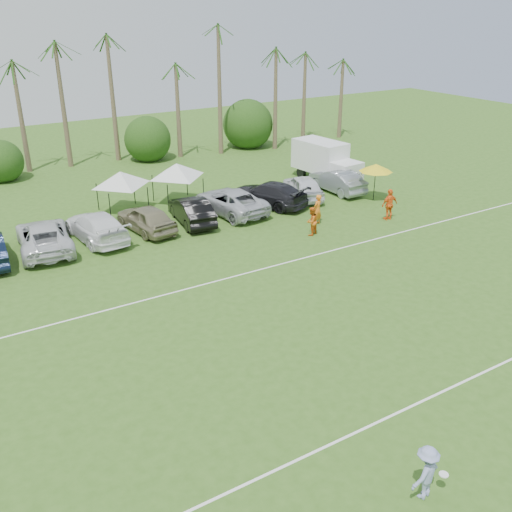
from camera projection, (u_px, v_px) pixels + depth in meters
ground at (437, 453)px, 17.46m from camera, size 120.00×120.00×0.00m
field_lines at (289, 335)px, 23.69m from camera, size 80.00×12.10×0.01m
palm_tree_4 at (16, 79)px, 42.09m from camera, size 2.40×2.40×8.90m
palm_tree_5 at (69, 64)px, 43.65m from camera, size 2.40×2.40×9.90m
palm_tree_6 at (118, 50)px, 45.22m from camera, size 2.40×2.40×10.90m
palm_tree_7 at (164, 37)px, 46.79m from camera, size 2.40×2.40×11.90m
palm_tree_8 at (219, 67)px, 50.23m from camera, size 2.40×2.40×8.90m
palm_tree_9 at (267, 54)px, 52.27m from camera, size 2.40×2.40×9.90m
palm_tree_10 at (311, 42)px, 54.32m from camera, size 2.40×2.40×10.90m
palm_tree_11 at (344, 32)px, 55.89m from camera, size 2.40×2.40×11.90m
bush_tree_2 at (145, 138)px, 49.97m from camera, size 4.00×4.00×4.00m
bush_tree_3 at (243, 126)px, 54.75m from camera, size 4.00×4.00×4.00m
sideline_player_a at (317, 209)px, 35.22m from camera, size 0.81×0.68×1.90m
sideline_player_b at (311, 221)px, 33.58m from camera, size 1.01×0.90×1.72m
sideline_player_c at (389, 204)px, 35.94m from camera, size 1.20×0.56×2.00m
box_truck at (326, 161)px, 43.60m from camera, size 2.81×5.99×2.98m
canopy_tent_left at (120, 172)px, 36.52m from camera, size 3.96×3.96×3.21m
canopy_tent_right at (176, 163)px, 38.19m from camera, size 4.03×4.03×3.26m
market_umbrella at (376, 168)px, 39.00m from camera, size 2.32×2.32×2.58m
frisbee_player at (426, 473)px, 15.61m from camera, size 1.26×0.82×1.70m
parked_car_2 at (44, 237)px, 31.50m from camera, size 3.37×6.12×1.62m
parked_car_3 at (96, 226)px, 32.93m from camera, size 2.78×5.78×1.62m
parked_car_4 at (146, 218)px, 34.17m from camera, size 2.57×4.99×1.62m
parked_car_5 at (192, 210)px, 35.50m from camera, size 2.36×5.12×1.62m
parked_car_6 at (230, 201)px, 37.16m from camera, size 3.30×6.10×1.62m
parked_car_7 at (269, 194)px, 38.57m from camera, size 4.14×6.04×1.62m
parked_car_8 at (303, 187)px, 40.09m from camera, size 3.27×5.12×1.62m
parked_car_9 at (337, 181)px, 41.39m from camera, size 1.72×4.93×1.62m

